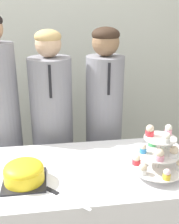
# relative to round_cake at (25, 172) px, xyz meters

# --- Properties ---
(wall_back) EXTENTS (9.00, 0.06, 2.70)m
(wall_back) POSITION_rel_round_cake_xyz_m (0.16, 1.48, 0.59)
(wall_back) COLOR silver
(wall_back) RESTS_ON ground_plane
(table) EXTENTS (1.63, 0.65, 0.70)m
(table) POSITION_rel_round_cake_xyz_m (0.16, 0.08, -0.41)
(table) COLOR white
(table) RESTS_ON ground_plane
(round_cake) EXTENTS (0.22, 0.22, 0.12)m
(round_cake) POSITION_rel_round_cake_xyz_m (0.00, 0.00, 0.00)
(round_cake) COLOR #232328
(round_cake) RESTS_ON table
(cake_knife) EXTENTS (0.21, 0.21, 0.01)m
(cake_knife) POSITION_rel_round_cake_xyz_m (0.17, -0.14, -0.06)
(cake_knife) COLOR silver
(cake_knife) RESTS_ON table
(cupcake_stand) EXTENTS (0.28, 0.28, 0.28)m
(cupcake_stand) POSITION_rel_round_cake_xyz_m (0.71, -0.03, 0.07)
(cupcake_stand) COLOR silver
(cupcake_stand) RESTS_ON table
(student_0) EXTENTS (0.29, 0.29, 1.52)m
(student_0) POSITION_rel_round_cake_xyz_m (-0.21, 0.66, -0.04)
(student_0) COLOR gray
(student_0) RESTS_ON ground_plane
(student_1) EXTENTS (0.31, 0.31, 1.42)m
(student_1) POSITION_rel_round_cake_xyz_m (0.16, 0.66, -0.09)
(student_1) COLOR gray
(student_1) RESTS_ON ground_plane
(student_2) EXTENTS (0.27, 0.28, 1.43)m
(student_2) POSITION_rel_round_cake_xyz_m (0.55, 0.66, -0.07)
(student_2) COLOR gray
(student_2) RESTS_ON ground_plane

